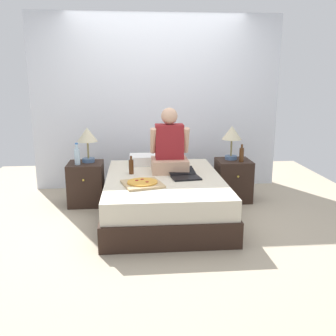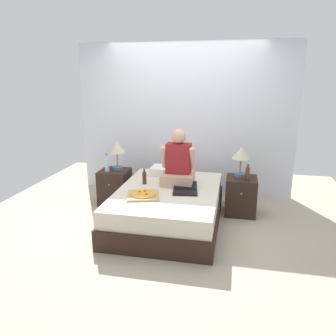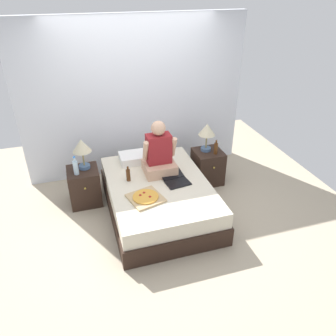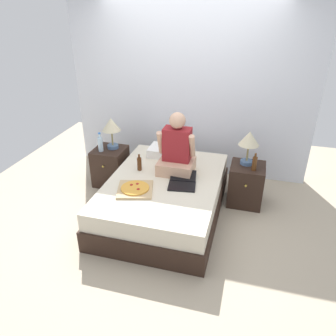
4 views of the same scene
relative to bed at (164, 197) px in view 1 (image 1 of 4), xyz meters
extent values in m
plane|color=tan|center=(0.00, 0.00, -0.24)|extent=(5.59, 5.59, 0.00)
cube|color=silver|center=(0.00, 1.33, 1.01)|extent=(3.59, 0.12, 2.50)
cube|color=black|center=(0.00, 0.00, -0.11)|extent=(1.38, 1.93, 0.27)
cube|color=beige|center=(0.00, 0.00, 0.14)|extent=(1.34, 1.87, 0.22)
cube|color=black|center=(-0.97, 0.53, 0.04)|extent=(0.44, 0.44, 0.55)
sphere|color=gold|center=(-0.97, 0.30, 0.15)|extent=(0.03, 0.03, 0.03)
cylinder|color=#4C6B93|center=(-0.93, 0.58, 0.34)|extent=(0.16, 0.16, 0.05)
cylinder|color=olive|center=(-0.93, 0.58, 0.47)|extent=(0.02, 0.02, 0.22)
cone|color=beige|center=(-0.93, 0.58, 0.67)|extent=(0.26, 0.26, 0.18)
cylinder|color=silver|center=(-1.05, 0.44, 0.41)|extent=(0.07, 0.07, 0.20)
cylinder|color=silver|center=(-1.05, 0.44, 0.54)|extent=(0.03, 0.03, 0.06)
cylinder|color=blue|center=(-1.05, 0.44, 0.58)|extent=(0.04, 0.04, 0.02)
cube|color=black|center=(0.97, 0.53, 0.04)|extent=(0.44, 0.44, 0.55)
sphere|color=gold|center=(0.97, 0.30, 0.15)|extent=(0.03, 0.03, 0.03)
cylinder|color=#4C6B93|center=(0.94, 0.58, 0.34)|extent=(0.16, 0.16, 0.05)
cylinder|color=olive|center=(0.94, 0.58, 0.47)|extent=(0.02, 0.02, 0.22)
cone|color=beige|center=(0.94, 0.58, 0.67)|extent=(0.26, 0.26, 0.18)
cylinder|color=#512D14|center=(1.04, 0.43, 0.40)|extent=(0.06, 0.06, 0.18)
cylinder|color=#512D14|center=(1.04, 0.43, 0.52)|extent=(0.03, 0.03, 0.05)
cube|color=white|center=(-0.15, 0.69, 0.31)|extent=(0.52, 0.34, 0.12)
cube|color=tan|center=(0.09, 0.25, 0.33)|extent=(0.44, 0.40, 0.16)
cube|color=maroon|center=(0.09, 0.28, 0.62)|extent=(0.34, 0.20, 0.42)
sphere|color=tan|center=(0.09, 0.28, 0.93)|extent=(0.20, 0.20, 0.20)
cylinder|color=tan|center=(-0.11, 0.23, 0.64)|extent=(0.07, 0.18, 0.32)
cylinder|color=tan|center=(0.29, 0.23, 0.64)|extent=(0.07, 0.18, 0.32)
cube|color=black|center=(0.25, -0.11, 0.26)|extent=(0.35, 0.26, 0.02)
cube|color=black|center=(0.22, 0.10, 0.29)|extent=(0.34, 0.24, 0.06)
cube|color=tan|center=(-0.26, -0.32, 0.26)|extent=(0.49, 0.49, 0.03)
cylinder|color=gold|center=(-0.26, -0.32, 0.28)|extent=(0.33, 0.33, 0.02)
cylinder|color=maroon|center=(-0.32, -0.28, 0.29)|extent=(0.04, 0.04, 0.00)
cylinder|color=maroon|center=(-0.21, -0.35, 0.29)|extent=(0.04, 0.04, 0.00)
cylinder|color=maroon|center=(-0.26, -0.24, 0.29)|extent=(0.04, 0.04, 0.00)
cylinder|color=#4C2811|center=(-0.38, 0.17, 0.33)|extent=(0.06, 0.06, 0.17)
cylinder|color=#4C2811|center=(-0.38, 0.17, 0.44)|extent=(0.03, 0.03, 0.05)
camera|label=1|loc=(-0.32, -4.22, 1.38)|focal=40.00mm
camera|label=2|loc=(0.86, -4.09, 1.72)|focal=35.00mm
camera|label=3|loc=(-0.98, -3.65, 2.69)|focal=35.00mm
camera|label=4|loc=(0.98, -3.34, 2.24)|focal=35.00mm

